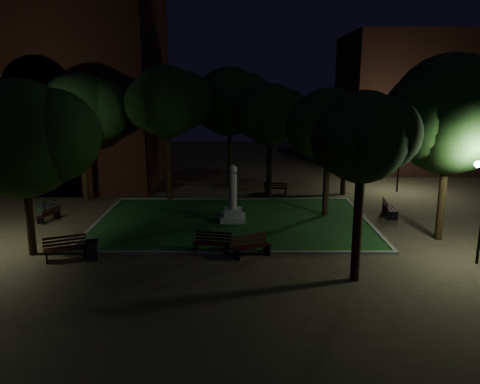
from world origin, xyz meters
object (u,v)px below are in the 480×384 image
at_px(bench_near_right, 251,246).
at_px(trash_bin, 92,250).
at_px(bench_west_near, 65,249).
at_px(bicycle, 48,205).
at_px(bench_left_side, 49,215).
at_px(monument, 233,206).
at_px(bench_right_side, 389,209).
at_px(bench_near_left, 212,243).
at_px(bench_far_side, 276,189).

xyz_separation_m(bench_near_right, trash_bin, (-7.05, -0.50, 0.01)).
relative_size(bench_west_near, bicycle, 1.22).
relative_size(bench_near_right, bicycle, 1.15).
relative_size(bench_left_side, trash_bin, 1.69).
bearing_deg(monument, bench_west_near, -142.32).
distance_m(bench_west_near, bench_right_side, 17.94).
relative_size(bench_west_near, bench_left_side, 1.27).
relative_size(bench_left_side, bench_right_side, 0.80).
relative_size(bench_near_left, bench_near_right, 1.00).
distance_m(trash_bin, bicycle, 9.47).
distance_m(monument, bench_near_right, 5.46).
bearing_deg(bicycle, bench_near_left, -110.34).
distance_m(bench_near_left, bench_far_side, 12.27).
bearing_deg(bench_right_side, monument, 104.53).
relative_size(monument, bicycle, 2.02).
distance_m(bench_right_side, bench_far_side, 8.36).
height_order(monument, bench_near_right, monument).
relative_size(bench_far_side, bicycle, 1.09).
relative_size(bench_near_right, trash_bin, 2.02).
xyz_separation_m(bench_left_side, bicycle, (-0.83, 1.95, 0.05)).
distance_m(bench_far_side, trash_bin, 15.51).
bearing_deg(monument, bench_left_side, 179.21).
distance_m(bench_west_near, bench_far_side, 16.16).
bearing_deg(bench_left_side, bench_near_right, 85.08).
xyz_separation_m(bench_near_right, bench_far_side, (2.02, 12.08, -0.02)).
distance_m(bench_near_left, bench_west_near, 6.57).
bearing_deg(bench_near_left, bicycle, 157.39).
bearing_deg(bench_right_side, bench_far_side, 55.63).
xyz_separation_m(bench_near_left, bicycle, (-10.41, 7.03, -0.03)).
distance_m(bench_west_near, bicycle, 8.72).
distance_m(bench_near_left, trash_bin, 5.35).
relative_size(bench_west_near, trash_bin, 2.15).
xyz_separation_m(monument, bench_right_side, (9.18, 1.17, -0.49)).
bearing_deg(monument, bench_near_left, -100.00).
bearing_deg(bench_near_left, bench_left_side, 163.45).
bearing_deg(monument, bench_near_right, -80.37).
bearing_deg(bench_left_side, bench_west_near, 48.51).
height_order(bench_near_left, bicycle, bench_near_left).
bearing_deg(bench_far_side, trash_bin, 69.09).
height_order(bench_west_near, bench_far_side, bench_west_near).
bearing_deg(trash_bin, bench_west_near, 173.10).
bearing_deg(bench_west_near, bench_far_side, 26.83).
xyz_separation_m(bench_near_left, bench_near_right, (1.78, -0.42, -0.00)).
height_order(monument, bench_west_near, monument).
height_order(monument, bench_left_side, monument).
relative_size(bench_west_near, bench_right_side, 1.02).
bearing_deg(bench_near_right, bench_far_side, 56.51).
xyz_separation_m(bench_left_side, bench_right_side, (19.63, 1.02, 0.10)).
xyz_separation_m(bench_far_side, bicycle, (-14.22, -4.64, -0.01)).
bearing_deg(bench_near_left, monument, 91.41).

